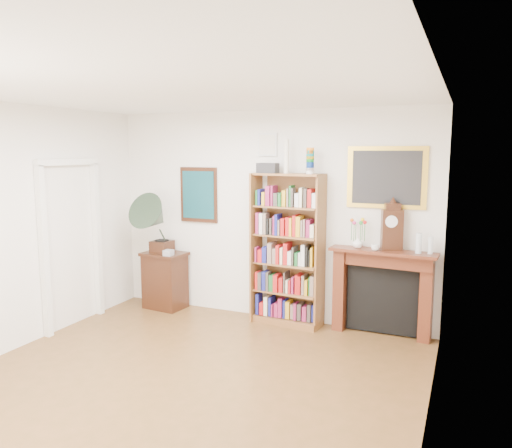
# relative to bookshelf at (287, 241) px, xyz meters

# --- Properties ---
(room) EXTENTS (4.51, 5.01, 2.81)m
(room) POSITION_rel_bookshelf_xyz_m (-0.35, -2.32, 0.29)
(room) COLOR brown
(room) RESTS_ON ground
(door_casing) EXTENTS (0.08, 1.02, 2.17)m
(door_casing) POSITION_rel_bookshelf_xyz_m (-2.55, -1.12, 0.15)
(door_casing) COLOR white
(door_casing) RESTS_ON left_wall
(teal_poster) EXTENTS (0.58, 0.04, 0.78)m
(teal_poster) POSITION_rel_bookshelf_xyz_m (-1.40, 0.16, 0.54)
(teal_poster) COLOR black
(teal_poster) RESTS_ON back_wall
(small_picture) EXTENTS (0.26, 0.04, 0.30)m
(small_picture) POSITION_rel_bookshelf_xyz_m (-0.35, 0.16, 1.24)
(small_picture) COLOR white
(small_picture) RESTS_ON back_wall
(gilt_painting) EXTENTS (0.95, 0.04, 0.75)m
(gilt_painting) POSITION_rel_bookshelf_xyz_m (1.20, 0.16, 0.84)
(gilt_painting) COLOR gold
(gilt_painting) RESTS_ON back_wall
(bookshelf) EXTENTS (0.94, 0.41, 2.29)m
(bookshelf) POSITION_rel_bookshelf_xyz_m (0.00, 0.00, 0.00)
(bookshelf) COLOR brown
(bookshelf) RESTS_ON floor
(side_cabinet) EXTENTS (0.64, 0.49, 0.82)m
(side_cabinet) POSITION_rel_bookshelf_xyz_m (-1.85, -0.05, -0.70)
(side_cabinet) COLOR black
(side_cabinet) RESTS_ON floor
(fireplace) EXTENTS (1.30, 0.40, 1.08)m
(fireplace) POSITION_rel_bookshelf_xyz_m (1.21, 0.09, -0.48)
(fireplace) COLOR #4D2012
(fireplace) RESTS_ON floor
(gramophone) EXTENTS (0.56, 0.69, 0.88)m
(gramophone) POSITION_rel_bookshelf_xyz_m (-1.91, -0.18, 0.20)
(gramophone) COLOR black
(gramophone) RESTS_ON side_cabinet
(cd_stack) EXTENTS (0.12, 0.12, 0.08)m
(cd_stack) POSITION_rel_bookshelf_xyz_m (-1.68, -0.21, -0.25)
(cd_stack) COLOR #B7B7C4
(cd_stack) RESTS_ON side_cabinet
(mantel_clock) EXTENTS (0.28, 0.21, 0.57)m
(mantel_clock) POSITION_rel_bookshelf_xyz_m (1.31, 0.08, 0.25)
(mantel_clock) COLOR black
(mantel_clock) RESTS_ON fireplace
(flower_vase) EXTENTS (0.16, 0.16, 0.14)m
(flower_vase) POSITION_rel_bookshelf_xyz_m (0.90, 0.06, 0.04)
(flower_vase) COLOR white
(flower_vase) RESTS_ON fireplace
(teacup) EXTENTS (0.13, 0.13, 0.08)m
(teacup) POSITION_rel_bookshelf_xyz_m (1.13, -0.03, 0.01)
(teacup) COLOR silver
(teacup) RESTS_ON fireplace
(bottle_left) EXTENTS (0.07, 0.07, 0.24)m
(bottle_left) POSITION_rel_bookshelf_xyz_m (1.63, 0.00, 0.09)
(bottle_left) COLOR silver
(bottle_left) RESTS_ON fireplace
(bottle_right) EXTENTS (0.06, 0.06, 0.20)m
(bottle_right) POSITION_rel_bookshelf_xyz_m (1.76, 0.04, 0.07)
(bottle_right) COLOR silver
(bottle_right) RESTS_ON fireplace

